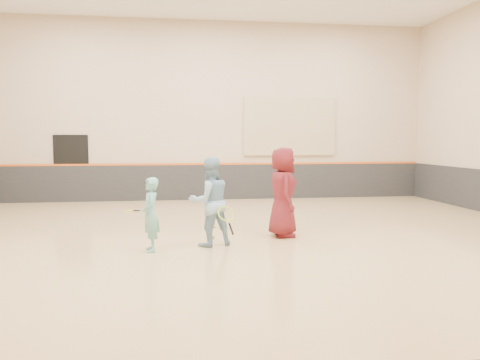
{
  "coord_description": "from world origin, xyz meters",
  "views": [
    {
      "loc": [
        -1.07,
        -9.87,
        2.06
      ],
      "look_at": [
        0.32,
        0.4,
        1.15
      ],
      "focal_mm": 35.0,
      "sensor_mm": 36.0,
      "label": 1
    }
  ],
  "objects": [
    {
      "name": "room",
      "position": [
        0.0,
        0.0,
        0.81
      ],
      "size": [
        15.04,
        12.04,
        6.22
      ],
      "color": "tan",
      "rests_on": "ground"
    },
    {
      "name": "wainscot_back",
      "position": [
        0.0,
        5.97,
        0.6
      ],
      "size": [
        14.9,
        0.04,
        1.2
      ],
      "primitive_type": "cube",
      "color": "#232326",
      "rests_on": "floor"
    },
    {
      "name": "accent_stripe",
      "position": [
        0.0,
        5.96,
        1.22
      ],
      "size": [
        14.9,
        0.03,
        0.06
      ],
      "primitive_type": "cube",
      "color": "#D85914",
      "rests_on": "wall_back"
    },
    {
      "name": "acoustic_panel",
      "position": [
        2.8,
        5.95,
        2.5
      ],
      "size": [
        3.2,
        0.08,
        2.0
      ],
      "primitive_type": "cube",
      "color": "tan",
      "rests_on": "wall_back"
    },
    {
      "name": "doorway",
      "position": [
        -4.5,
        5.98,
        1.1
      ],
      "size": [
        1.1,
        0.05,
        2.2
      ],
      "primitive_type": "cube",
      "color": "black",
      "rests_on": "floor"
    },
    {
      "name": "girl",
      "position": [
        -1.56,
        -1.27,
        0.68
      ],
      "size": [
        0.39,
        0.54,
        1.36
      ],
      "primitive_type": "imported",
      "rotation": [
        0.0,
        0.0,
        -1.44
      ],
      "color": "#69B6AE",
      "rests_on": "floor"
    },
    {
      "name": "instructor",
      "position": [
        -0.45,
        -0.95,
        0.86
      ],
      "size": [
        0.99,
        0.87,
        1.72
      ],
      "primitive_type": "imported",
      "rotation": [
        0.0,
        0.0,
        3.44
      ],
      "color": "#85B2CE",
      "rests_on": "floor"
    },
    {
      "name": "young_man",
      "position": [
        1.13,
        -0.28,
        0.94
      ],
      "size": [
        0.63,
        0.94,
        1.89
      ],
      "primitive_type": "imported",
      "rotation": [
        0.0,
        0.0,
        1.54
      ],
      "color": "maroon",
      "rests_on": "floor"
    },
    {
      "name": "held_racket",
      "position": [
        -0.18,
        -1.29,
        0.67
      ],
      "size": [
        0.51,
        0.51,
        0.58
      ],
      "primitive_type": null,
      "color": "#BBD22E",
      "rests_on": "instructor"
    },
    {
      "name": "spare_racket",
      "position": [
        -2.47,
        3.71,
        0.04
      ],
      "size": [
        0.66,
        0.66,
        0.08
      ],
      "primitive_type": null,
      "color": "yellow",
      "rests_on": "floor"
    },
    {
      "name": "ball_under_racket",
      "position": [
        -0.34,
        -0.33,
        0.03
      ],
      "size": [
        0.07,
        0.07,
        0.07
      ],
      "primitive_type": "sphere",
      "color": "#B0C92E",
      "rests_on": "floor"
    },
    {
      "name": "ball_in_hand",
      "position": [
        1.27,
        -0.47,
        1.14
      ],
      "size": [
        0.07,
        0.07,
        0.07
      ],
      "primitive_type": "sphere",
      "color": "gold",
      "rests_on": "young_man"
    },
    {
      "name": "ball_beside_spare",
      "position": [
        -0.22,
        0.82,
        0.03
      ],
      "size": [
        0.07,
        0.07,
        0.07
      ],
      "primitive_type": "sphere",
      "color": "#D5E635",
      "rests_on": "floor"
    }
  ]
}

